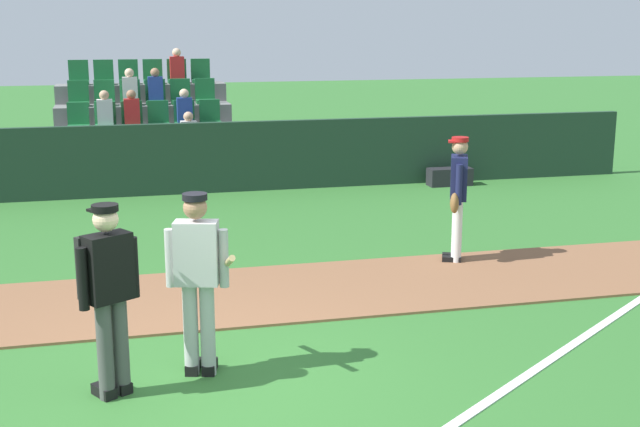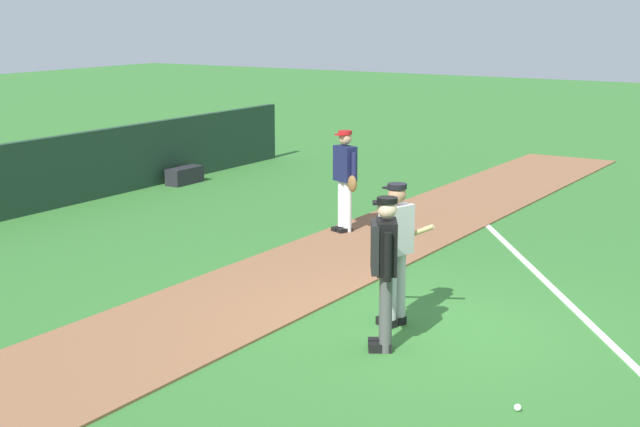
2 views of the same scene
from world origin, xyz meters
The scene contains 8 objects.
ground_plane centered at (0.00, 0.00, 0.00)m, with size 80.00×80.00×0.00m, color #33702D.
infield_dirt_path centered at (0.00, 2.53, 0.01)m, with size 28.00×2.24×0.03m, color brown.
foul_line_chalk centered at (3.00, -0.50, 0.01)m, with size 12.00×0.10×0.01m, color white.
batter_grey_jersey centered at (0.04, 0.32, 0.97)m, with size 0.60×0.80×1.76m.
umpire_home_plate centered at (-0.77, 0.04, 1.00)m, with size 0.54×0.46×1.76m.
runner_navy_jersey centered at (3.89, 3.30, 0.96)m, with size 0.42×0.62×1.76m.
baseball centered at (-1.57, -1.86, 0.04)m, with size 0.07×0.07×0.07m, color white.
equipment_bag centered at (5.99, 8.62, 0.18)m, with size 0.90×0.36×0.36m, color #232328.
Camera 2 is at (-9.78, -4.76, 3.80)m, focal length 53.30 mm.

